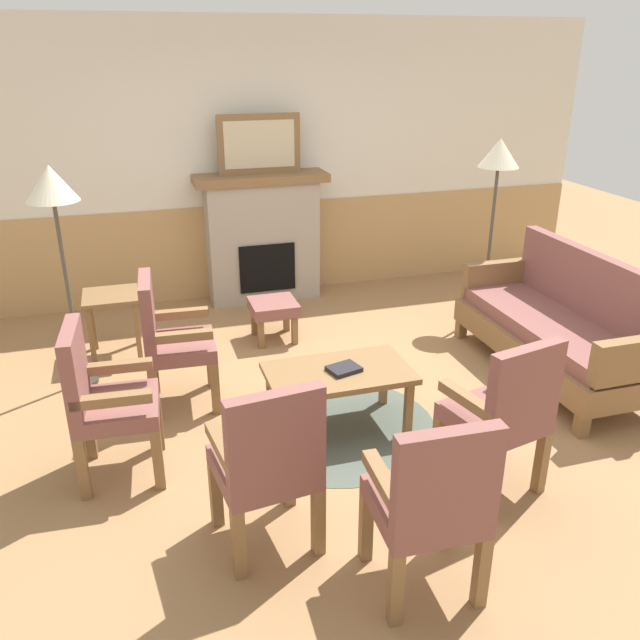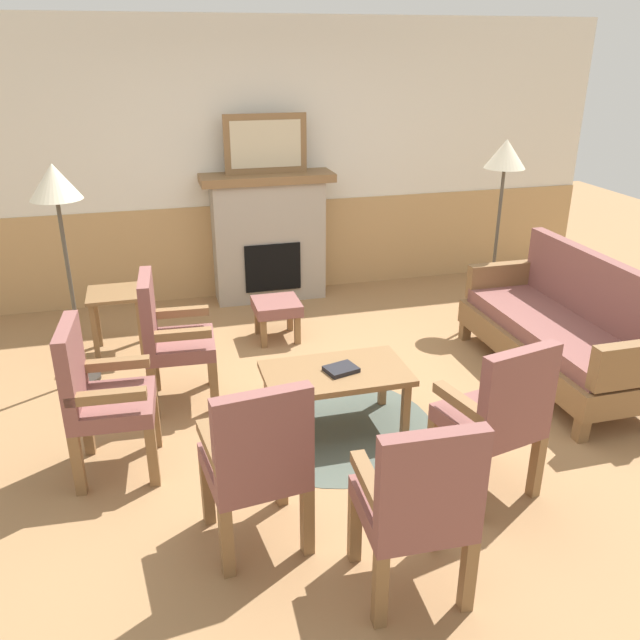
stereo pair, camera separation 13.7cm
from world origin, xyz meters
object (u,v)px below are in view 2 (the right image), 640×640
coffee_table (336,378)px  footstool (277,309)px  fireplace (269,236)px  armchair_front_center (498,413)px  floor_lamp_by_chairs (57,196)px  armchair_by_window_left (169,334)px  book_on_table (341,369)px  couch (560,331)px  armchair_near_fireplace (99,393)px  armchair_front_left (418,502)px  floor_lamp_by_couch (505,166)px  framed_picture (266,144)px  armchair_corner_left (257,459)px  side_table (116,305)px

coffee_table → footstool: bearing=93.2°
fireplace → armchair_front_center: (0.62, -3.51, -0.11)m
coffee_table → floor_lamp_by_chairs: floor_lamp_by_chairs is taller
coffee_table → armchair_by_window_left: bearing=147.7°
book_on_table → armchair_front_center: armchair_front_center is taller
couch → armchair_near_fireplace: 3.39m
armchair_by_window_left → armchair_front_center: 2.32m
coffee_table → armchair_front_center: size_ratio=0.98×
footstool → armchair_by_window_left: size_ratio=0.41×
armchair_front_left → floor_lamp_by_couch: bearing=55.9°
armchair_by_window_left → floor_lamp_by_couch: (3.01, 0.83, 0.91)m
armchair_front_left → framed_picture: bearing=88.4°
armchair_front_left → armchair_corner_left: (-0.64, 0.51, 0.00)m
book_on_table → footstool: (-0.12, 1.57, -0.17)m
book_on_table → footstool: book_on_table is taller
armchair_by_window_left → floor_lamp_by_couch: size_ratio=0.58×
couch → coffee_table: couch is taller
book_on_table → armchair_by_window_left: bearing=147.7°
footstool → armchair_front_left: armchair_front_left is taller
coffee_table → framed_picture: bearing=88.8°
armchair_front_center → floor_lamp_by_couch: size_ratio=0.58×
framed_picture → coffee_table: (-0.05, -2.60, -1.17)m
book_on_table → armchair_near_fireplace: bearing=-177.1°
framed_picture → couch: size_ratio=0.44×
armchair_by_window_left → side_table: 1.05m
armchair_corner_left → floor_lamp_by_chairs: size_ratio=0.58×
side_table → armchair_front_center: bearing=-50.2°
fireplace → coffee_table: (-0.05, -2.60, -0.27)m
armchair_front_center → footstool: bearing=107.2°
armchair_by_window_left → floor_lamp_by_chairs: bearing=141.8°
framed_picture → footstool: size_ratio=2.00×
fireplace → armchair_near_fireplace: bearing=-119.7°
armchair_front_left → floor_lamp_by_couch: (2.03, 3.00, 0.91)m
fireplace → armchair_near_fireplace: size_ratio=1.33×
couch → armchair_front_left: size_ratio=1.84×
armchair_front_center → side_table: armchair_front_center is taller
armchair_by_window_left → side_table: bearing=112.1°
framed_picture → couch: (1.83, -2.34, -1.16)m
armchair_by_window_left → floor_lamp_by_chairs: 1.24m
framed_picture → book_on_table: 2.85m
book_on_table → armchair_front_left: 1.49m
footstool → armchair_front_center: armchair_front_center is taller
book_on_table → armchair_front_center: bearing=-54.0°
armchair_by_window_left → book_on_table: bearing=-32.3°
floor_lamp_by_chairs → floor_lamp_by_couch: bearing=4.8°
fireplace → framed_picture: size_ratio=1.62×
footstool → fireplace: bearing=82.4°
armchair_front_left → couch: bearing=42.4°
armchair_near_fireplace → armchair_front_left: bearing=-44.6°
armchair_front_center → floor_lamp_by_couch: floor_lamp_by_couch is taller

